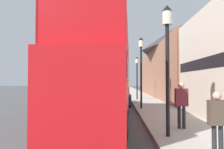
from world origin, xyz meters
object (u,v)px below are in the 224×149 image
object	(u,v)px
pedestrian_third	(181,101)
lamp_post_second	(141,59)
tour_bus	(103,83)
lamp_post_nearest	(167,45)
parked_car_ahead_of_bus	(120,97)
lamp_post_third	(137,70)
pedestrian_second	(217,117)

from	to	relation	value
pedestrian_third	lamp_post_second	xyz separation A→B (m)	(-0.93, 6.26, 2.25)
tour_bus	pedestrian_third	distance (m)	3.86
tour_bus	lamp_post_nearest	world-z (taller)	lamp_post_nearest
tour_bus	lamp_post_second	world-z (taller)	lamp_post_second
parked_car_ahead_of_bus	lamp_post_third	distance (m)	5.15
pedestrian_third	lamp_post_third	distance (m)	13.87
pedestrian_third	lamp_post_third	bearing A→B (deg)	92.55
lamp_post_third	lamp_post_second	bearing A→B (deg)	-92.45
pedestrian_third	lamp_post_nearest	xyz separation A→B (m)	(-0.79, -1.20, 1.99)
lamp_post_second	tour_bus	bearing A→B (deg)	-118.42
parked_car_ahead_of_bus	lamp_post_nearest	distance (m)	11.17
pedestrian_second	lamp_post_third	bearing A→B (deg)	91.98
tour_bus	pedestrian_second	bearing A→B (deg)	-55.61
parked_car_ahead_of_bus	pedestrian_third	xyz separation A→B (m)	(2.39, -9.57, 0.51)
tour_bus	parked_car_ahead_of_bus	distance (m)	7.68
tour_bus	lamp_post_nearest	size ratio (longest dim) A/B	2.35
pedestrian_second	pedestrian_third	size ratio (longest dim) A/B	0.88
tour_bus	lamp_post_second	distance (m)	5.08
tour_bus	pedestrian_second	world-z (taller)	tour_bus
lamp_post_nearest	lamp_post_third	size ratio (longest dim) A/B	1.01
tour_bus	parked_car_ahead_of_bus	world-z (taller)	tour_bus
tour_bus	lamp_post_second	size ratio (longest dim) A/B	2.14
parked_car_ahead_of_bus	lamp_post_second	xyz separation A→B (m)	(1.46, -3.31, 2.76)
pedestrian_second	lamp_post_nearest	size ratio (longest dim) A/B	0.36
lamp_post_nearest	lamp_post_third	distance (m)	14.93
lamp_post_nearest	pedestrian_third	bearing A→B (deg)	56.80
pedestrian_third	lamp_post_third	size ratio (longest dim) A/B	0.41
parked_car_ahead_of_bus	lamp_post_nearest	bearing A→B (deg)	-81.79
tour_bus	lamp_post_third	size ratio (longest dim) A/B	2.38
parked_car_ahead_of_bus	lamp_post_second	size ratio (longest dim) A/B	0.89
lamp_post_nearest	lamp_post_second	bearing A→B (deg)	91.10
parked_car_ahead_of_bus	pedestrian_third	size ratio (longest dim) A/B	2.40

